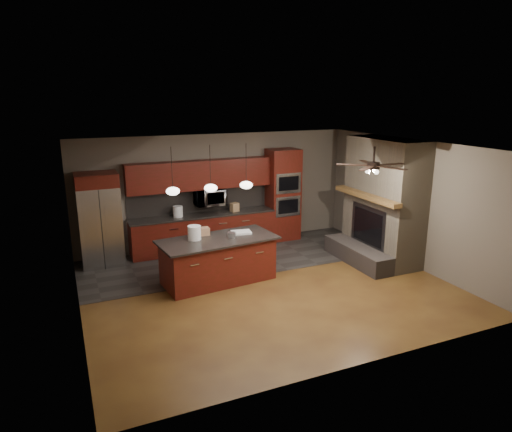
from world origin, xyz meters
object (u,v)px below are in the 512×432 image
white_bucket (194,233)px  paint_can (232,235)px  cardboard_box (203,231)px  kitchen_island (218,260)px  refrigerator (100,220)px  oven_tower (283,195)px  microwave (210,197)px  counter_bucket (178,212)px  counter_box (235,207)px  paint_tray (241,232)px

white_bucket → paint_can: (0.73, -0.19, -0.09)m
paint_can → cardboard_box: (-0.48, 0.41, 0.02)m
kitchen_island → cardboard_box: (-0.20, 0.35, 0.53)m
paint_can → refrigerator: bearing=139.4°
oven_tower → kitchen_island: (-2.50, -2.04, -0.73)m
microwave → cardboard_box: 1.91m
oven_tower → cardboard_box: 3.18m
kitchen_island → counter_bucket: counter_bucket is taller
oven_tower → kitchen_island: size_ratio=0.97×
counter_box → white_bucket: bearing=-146.2°
paint_can → paint_tray: (0.29, 0.22, -0.04)m
paint_can → cardboard_box: cardboard_box is taller
paint_can → oven_tower: bearing=43.4°
oven_tower → cardboard_box: bearing=-148.0°
microwave → counter_box: 0.68m
paint_tray → cardboard_box: size_ratio=1.64×
oven_tower → paint_tray: oven_tower is taller
refrigerator → cardboard_box: refrigerator is taller
paint_tray → counter_box: bearing=82.2°
paint_tray → counter_box: size_ratio=1.87×
white_bucket → paint_can: size_ratio=1.69×
microwave → refrigerator: 2.61m
paint_can → counter_box: 2.22m
refrigerator → counter_bucket: 1.78m
refrigerator → counter_box: 3.20m
white_bucket → cardboard_box: (0.25, 0.22, -0.06)m
cardboard_box → counter_bucket: size_ratio=0.94×
white_bucket → refrigerator: bearing=131.7°
microwave → counter_bucket: microwave is taller
kitchen_island → counter_box: size_ratio=11.44×
refrigerator → paint_can: refrigerator is taller
oven_tower → counter_bucket: oven_tower is taller
cardboard_box → kitchen_island: bearing=-57.8°
oven_tower → refrigerator: bearing=-179.1°
oven_tower → paint_tray: bearing=-135.7°
refrigerator → paint_tray: refrigerator is taller
white_bucket → paint_tray: (1.02, 0.03, -0.12)m
refrigerator → paint_tray: 3.21m
microwave → refrigerator: size_ratio=0.35×
counter_box → microwave: bearing=154.5°
paint_can → counter_box: size_ratio=0.78×
white_bucket → oven_tower: bearing=33.0°
counter_bucket → refrigerator: bearing=-177.4°
counter_box → kitchen_island: bearing=-135.5°
white_bucket → paint_can: bearing=-14.5°
oven_tower → microwave: 1.98m
oven_tower → paint_can: oven_tower is taller
white_bucket → cardboard_box: white_bucket is taller
paint_tray → oven_tower: bearing=53.3°
refrigerator → paint_tray: (2.65, -1.80, -0.11)m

